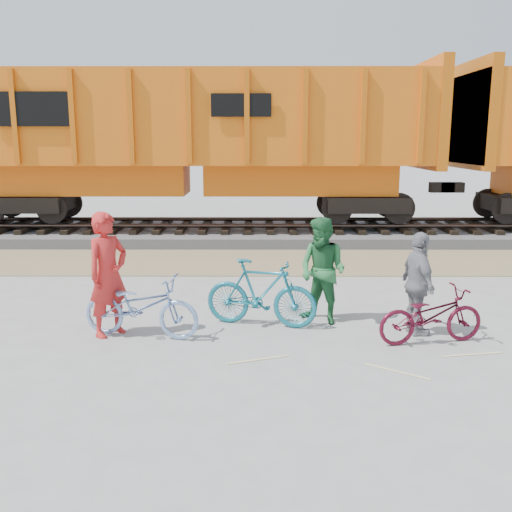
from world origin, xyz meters
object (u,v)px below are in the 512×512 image
object	(u,v)px
bicycle_blue	(141,306)
bicycle_teal	(261,293)
person_solo	(108,274)
hopper_car_center	(195,137)
bicycle_maroon	(431,315)
person_man	(323,271)
person_woman	(418,284)

from	to	relation	value
bicycle_blue	bicycle_teal	size ratio (longest dim) A/B	1.01
bicycle_blue	person_solo	world-z (taller)	person_solo
bicycle_teal	bicycle_blue	bearing A→B (deg)	120.49
bicycle_teal	person_solo	size ratio (longest dim) A/B	0.95
hopper_car_center	bicycle_maroon	bearing A→B (deg)	-64.31
bicycle_blue	bicycle_maroon	bearing A→B (deg)	-81.56
bicycle_maroon	person_man	bearing A→B (deg)	45.18
person_man	bicycle_maroon	bearing A→B (deg)	6.63
bicycle_teal	person_man	xyz separation A→B (m)	(1.00, 0.20, 0.32)
person_solo	person_woman	bearing A→B (deg)	-51.70
bicycle_blue	person_woman	bearing A→B (deg)	-76.21
bicycle_maroon	person_woman	xyz separation A→B (m)	(-0.10, 0.40, 0.38)
hopper_car_center	person_man	distance (m)	8.89
bicycle_blue	person_woman	distance (m)	4.23
bicycle_maroon	bicycle_blue	bearing A→B (deg)	75.21
bicycle_maroon	person_man	world-z (taller)	person_man
bicycle_blue	bicycle_teal	distance (m)	1.90
bicycle_teal	person_woman	xyz separation A→B (m)	(2.39, -0.39, 0.25)
hopper_car_center	person_solo	distance (m)	9.01
bicycle_teal	person_solo	distance (m)	2.40
person_man	person_woman	distance (m)	1.51
person_man	person_woman	xyz separation A→B (m)	(1.39, -0.59, -0.07)
hopper_car_center	person_solo	size ratio (longest dim) A/B	7.35
hopper_car_center	bicycle_maroon	world-z (taller)	hopper_car_center
bicycle_teal	hopper_car_center	bearing A→B (deg)	27.23
bicycle_blue	person_woman	xyz separation A→B (m)	(4.21, 0.14, 0.32)
hopper_car_center	bicycle_blue	size ratio (longest dim) A/B	7.68
person_man	person_woman	size ratio (longest dim) A/B	1.09
bicycle_blue	person_man	size ratio (longest dim) A/B	1.05
bicycle_teal	person_woman	distance (m)	2.44
bicycle_teal	person_woman	world-z (taller)	person_woman
person_solo	bicycle_teal	bearing A→B (deg)	-41.78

